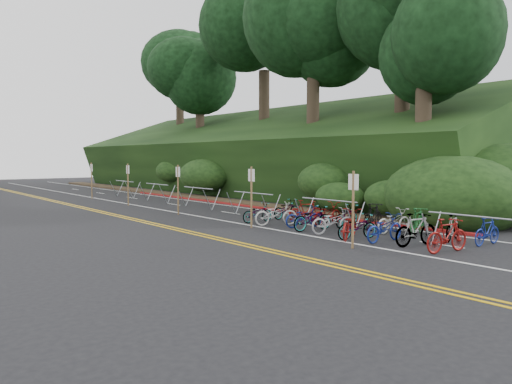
% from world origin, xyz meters
% --- Properties ---
extents(ground, '(120.00, 120.00, 0.00)m').
position_xyz_m(ground, '(0.00, 0.00, 0.00)').
color(ground, black).
rests_on(ground, ground).
extents(road_markings, '(7.47, 80.00, 0.01)m').
position_xyz_m(road_markings, '(0.63, 10.10, 0.00)').
color(road_markings, gold).
rests_on(road_markings, ground).
extents(red_curb, '(0.25, 28.00, 0.10)m').
position_xyz_m(red_curb, '(5.70, 12.00, 0.05)').
color(red_curb, maroon).
rests_on(red_curb, ground).
extents(embankment, '(14.30, 48.14, 9.11)m').
position_xyz_m(embankment, '(12.96, 19.04, 2.57)').
color(embankment, black).
rests_on(embankment, ground).
extents(tree_cluster, '(31.66, 53.38, 16.96)m').
position_xyz_m(tree_cluster, '(9.76, 22.04, 10.62)').
color(tree_cluster, '#2D2319').
rests_on(tree_cluster, ground).
extents(bike_rack_front, '(1.11, 3.33, 1.11)m').
position_xyz_m(bike_rack_front, '(2.75, -3.39, 0.83)').
color(bike_rack_front, '#9297A0').
rests_on(bike_rack_front, ground).
extents(bike_racks_rest, '(1.14, 23.00, 1.17)m').
position_xyz_m(bike_racks_rest, '(3.00, 13.00, 0.85)').
color(bike_racks_rest, '#9297A0').
rests_on(bike_racks_rest, ground).
extents(signpost_near, '(0.08, 0.40, 2.45)m').
position_xyz_m(signpost_near, '(0.29, -0.62, 1.40)').
color(signpost_near, brown).
rests_on(signpost_near, ground).
extents(signposts_rest, '(0.08, 18.40, 2.50)m').
position_xyz_m(signposts_rest, '(0.60, 14.00, 1.43)').
color(signposts_rest, brown).
rests_on(signposts_rest, ground).
extents(bike_front, '(1.55, 2.04, 1.03)m').
position_xyz_m(bike_front, '(1.65, 0.71, 0.51)').
color(bike_front, maroon).
rests_on(bike_front, ground).
extents(bike_valet, '(3.43, 11.03, 1.08)m').
position_xyz_m(bike_valet, '(2.91, 1.79, 0.48)').
color(bike_valet, maroon).
rests_on(bike_valet, ground).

